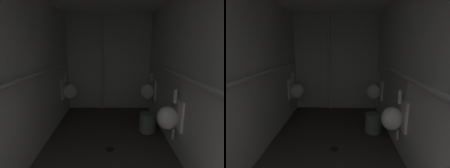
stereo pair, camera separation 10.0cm
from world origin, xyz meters
TOP-DOWN VIEW (x-y plane):
  - floor at (0.00, 2.05)m, footprint 2.21×4.22m
  - wall_left at (-1.08, 2.05)m, footprint 0.06×4.22m
  - wall_right at (1.08, 2.05)m, footprint 0.06×4.22m
  - wall_back at (0.00, 4.13)m, footprint 2.21×0.06m
  - urinal_left_mid at (-0.90, 3.55)m, footprint 0.32×0.30m
  - urinal_right_mid at (0.90, 2.08)m, footprint 0.32×0.30m
  - urinal_right_far at (0.90, 3.53)m, footprint 0.32×0.30m
  - supply_pipe_left at (-0.99, 2.07)m, footprint 0.06×3.42m
  - supply_pipe_right at (0.99, 2.06)m, footprint 0.06×3.40m
  - standpipe_back_wall at (-0.17, 4.02)m, footprint 0.08×0.08m
  - floor_drain at (0.04, 2.23)m, footprint 0.14×0.14m
  - waste_bin at (0.76, 2.81)m, footprint 0.30×0.30m

SIDE VIEW (x-z plane):
  - floor at x=0.00m, z-range -0.08..0.00m
  - floor_drain at x=0.04m, z-range 0.00..0.01m
  - waste_bin at x=0.76m, z-range 0.00..0.36m
  - urinal_left_mid at x=-0.90m, z-range 0.24..0.99m
  - urinal_right_mid at x=0.90m, z-range 0.24..0.99m
  - urinal_right_far at x=0.90m, z-range 0.24..0.99m
  - wall_left at x=-1.08m, z-range 0.00..2.39m
  - wall_right at x=1.08m, z-range 0.00..2.39m
  - wall_back at x=0.00m, z-range 0.00..2.39m
  - standpipe_back_wall at x=-0.17m, z-range 0.02..2.36m
  - supply_pipe_left at x=-0.99m, z-range 1.19..1.25m
  - supply_pipe_right at x=0.99m, z-range 1.19..1.25m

